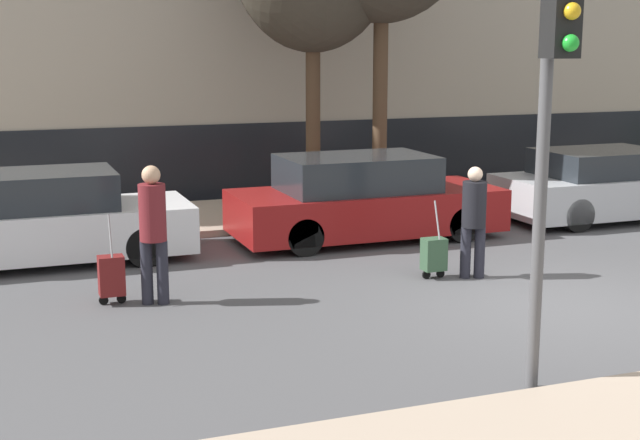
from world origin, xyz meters
name	(u,v)px	position (x,y,z in m)	size (l,w,h in m)	color
ground_plane	(564,305)	(0.00, 0.00, 0.00)	(80.00, 80.00, 0.00)	#4C4C4F
sidewalk_far	(353,207)	(0.00, 7.00, 0.06)	(28.00, 3.00, 0.12)	tan
parked_car_0	(45,220)	(-6.02, 4.66, 0.65)	(4.26, 1.75, 1.39)	silver
parked_car_1	(363,200)	(-0.85, 4.50, 0.67)	(4.53, 1.85, 1.43)	maroon
parked_car_2	(606,186)	(4.14, 4.53, 0.63)	(4.13, 1.89, 1.32)	#B7BABF
pedestrian_left	(153,226)	(-4.87, 1.86, 1.02)	(0.34, 0.34, 1.78)	#23232D
trolley_left	(111,276)	(-5.39, 2.05, 0.37)	(0.34, 0.29, 1.17)	maroon
pedestrian_right	(474,216)	(-0.43, 1.58, 0.90)	(0.34, 0.34, 1.59)	#23232D
trolley_right	(434,254)	(-0.95, 1.75, 0.35)	(0.34, 0.29, 1.12)	#335138
traffic_light	(552,97)	(-1.99, -2.36, 2.80)	(0.28, 0.47, 3.94)	#515154
parked_bicycle	(369,182)	(0.48, 7.32, 0.49)	(1.77, 0.06, 0.96)	black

